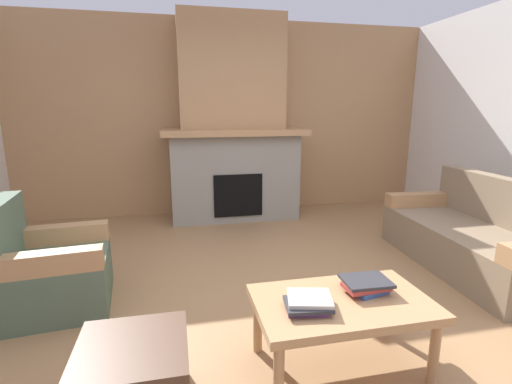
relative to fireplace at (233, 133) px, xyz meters
The scene contains 9 objects.
ground 2.87m from the fireplace, 90.00° to the right, with size 9.00×9.00×0.00m, color #9E754C.
wall_back_wood_panel 0.42m from the fireplace, 90.00° to the left, with size 6.00×0.12×2.70m, color tan.
fireplace is the anchor object (origin of this frame).
couch 3.12m from the fireplace, 48.80° to the right, with size 0.95×1.85×0.85m.
armchair 2.94m from the fireplace, 129.03° to the right, with size 0.84×0.84×0.85m.
coffee_table 3.38m from the fireplace, 88.10° to the right, with size 1.00×0.60×0.43m.
ottoman 3.70m from the fireplace, 106.71° to the right, with size 0.52×0.52×0.40m, color #4C3323.
book_stack_near_edge 3.41m from the fireplace, 92.04° to the right, with size 0.29×0.26×0.06m.
book_stack_center 3.31m from the fireplace, 84.95° to the right, with size 0.29×0.23×0.07m.
Camera 1 is at (-0.78, -2.42, 1.49)m, focal length 25.97 mm.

